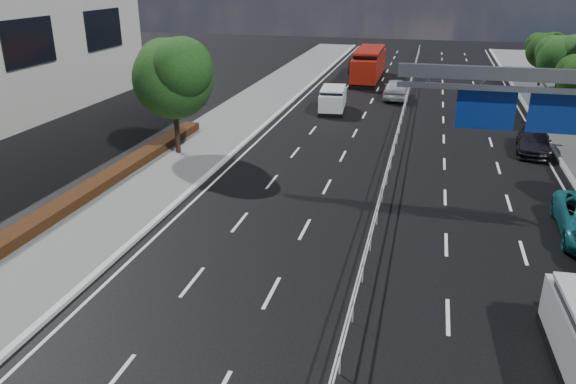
% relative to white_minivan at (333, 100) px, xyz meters
% --- Properties ---
extents(kerb_near, '(0.25, 140.00, 0.15)m').
position_rel_white_minivan_xyz_m(kerb_near, '(-3.74, -30.63, -0.81)').
color(kerb_near, silver).
rests_on(kerb_near, ground).
extents(median_fence, '(0.05, 85.00, 1.02)m').
position_rel_white_minivan_xyz_m(median_fence, '(5.26, -8.13, -0.36)').
color(median_fence, silver).
rests_on(median_fence, ground).
extents(near_tree_back, '(4.84, 4.51, 6.69)m').
position_rel_white_minivan_xyz_m(near_tree_back, '(-6.68, -12.66, 3.73)').
color(near_tree_back, black).
rests_on(near_tree_back, ground).
extents(far_tree_g, '(3.96, 3.69, 5.45)m').
position_rel_white_minivan_xyz_m(far_tree_g, '(16.51, 6.34, 2.87)').
color(far_tree_g, black).
rests_on(far_tree_g, ground).
extents(far_tree_h, '(3.41, 3.18, 4.91)m').
position_rel_white_minivan_xyz_m(far_tree_h, '(16.50, 13.85, 2.54)').
color(far_tree_h, black).
rests_on(far_tree_h, ground).
extents(white_minivan, '(2.12, 4.27, 1.80)m').
position_rel_white_minivan_xyz_m(white_minivan, '(0.00, 0.00, 0.00)').
color(white_minivan, black).
rests_on(white_minivan, ground).
extents(red_bus, '(2.38, 9.96, 2.98)m').
position_rel_white_minivan_xyz_m(red_bus, '(1.11, 13.50, 0.67)').
color(red_bus, black).
rests_on(red_bus, ground).
extents(near_car_silver, '(2.05, 4.86, 1.64)m').
position_rel_white_minivan_xyz_m(near_car_silver, '(4.26, 5.69, -0.06)').
color(near_car_silver, silver).
rests_on(near_car_silver, ground).
extents(near_car_dark, '(2.03, 4.48, 1.43)m').
position_rel_white_minivan_xyz_m(near_car_dark, '(-0.63, 17.65, -0.17)').
color(near_car_dark, black).
rests_on(near_car_dark, ground).
extents(parked_car_dark, '(2.30, 4.63, 1.29)m').
position_rel_white_minivan_xyz_m(parked_car_dark, '(13.02, -7.18, -0.23)').
color(parked_car_dark, black).
rests_on(parked_car_dark, ground).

